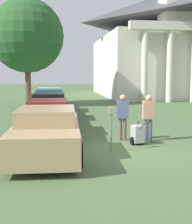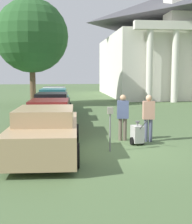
# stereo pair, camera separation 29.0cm
# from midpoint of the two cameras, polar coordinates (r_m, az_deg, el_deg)

# --- Properties ---
(ground_plane) EXTENTS (120.00, 120.00, 0.00)m
(ground_plane) POSITION_cam_midpoint_polar(r_m,az_deg,el_deg) (10.40, 4.67, -6.92)
(ground_plane) COLOR #4C663D
(parked_car_tan) EXTENTS (2.24, 5.09, 1.47)m
(parked_car_tan) POSITION_cam_midpoint_polar(r_m,az_deg,el_deg) (9.86, -8.30, -3.63)
(parked_car_tan) COLOR tan
(parked_car_tan) RESTS_ON ground_plane
(parked_car_maroon) EXTENTS (2.11, 5.05, 1.41)m
(parked_car_maroon) POSITION_cam_midpoint_polar(r_m,az_deg,el_deg) (13.28, -7.83, -0.94)
(parked_car_maroon) COLOR maroon
(parked_car_maroon) RESTS_ON ground_plane
(parked_car_black) EXTENTS (2.17, 5.11, 1.45)m
(parked_car_black) POSITION_cam_midpoint_polar(r_m,az_deg,el_deg) (17.19, -7.52, 1.00)
(parked_car_black) COLOR black
(parked_car_black) RESTS_ON ground_plane
(parked_car_teal) EXTENTS (2.18, 5.12, 1.48)m
(parked_car_teal) POSITION_cam_midpoint_polar(r_m,az_deg,el_deg) (20.78, -7.34, 2.04)
(parked_car_teal) COLOR #23666B
(parked_car_teal) RESTS_ON ground_plane
(parked_car_white) EXTENTS (2.11, 4.87, 1.47)m
(parked_car_white) POSITION_cam_midpoint_polar(r_m,az_deg,el_deg) (24.13, -7.22, 2.78)
(parked_car_white) COLOR silver
(parked_car_white) RESTS_ON ground_plane
(parking_meter) EXTENTS (0.18, 0.09, 1.44)m
(parking_meter) POSITION_cam_midpoint_polar(r_m,az_deg,el_deg) (10.00, 3.44, -1.62)
(parking_meter) COLOR slate
(parking_meter) RESTS_ON ground_plane
(person_worker) EXTENTS (0.44, 0.27, 1.73)m
(person_worker) POSITION_cam_midpoint_polar(r_m,az_deg,el_deg) (11.67, 5.63, -0.46)
(person_worker) COLOR #665B4C
(person_worker) RESTS_ON ground_plane
(person_supervisor) EXTENTS (0.43, 0.24, 1.73)m
(person_supervisor) POSITION_cam_midpoint_polar(r_m,az_deg,el_deg) (11.60, 10.30, -0.56)
(person_supervisor) COLOR #515670
(person_supervisor) RESTS_ON ground_plane
(equipment_cart) EXTENTS (0.51, 1.00, 1.00)m
(equipment_cart) POSITION_cam_midpoint_polar(r_m,az_deg,el_deg) (11.13, 8.32, -3.99)
(equipment_cart) COLOR #B2B2AD
(equipment_cart) RESTS_ON ground_plane
(church) EXTENTS (11.30, 16.84, 23.87)m
(church) POSITION_cam_midpoint_polar(r_m,az_deg,el_deg) (35.65, 11.69, 12.24)
(church) COLOR silver
(church) RESTS_ON ground_plane
(shade_tree) EXTENTS (5.60, 5.60, 8.11)m
(shade_tree) POSITION_cam_midpoint_polar(r_m,az_deg,el_deg) (24.92, -11.36, 13.46)
(shade_tree) COLOR brown
(shade_tree) RESTS_ON ground_plane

